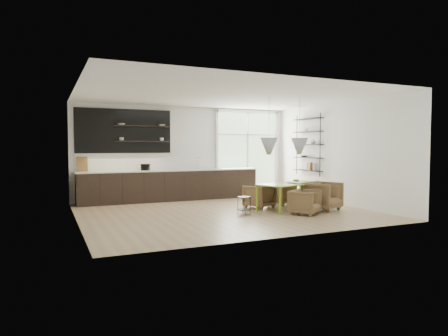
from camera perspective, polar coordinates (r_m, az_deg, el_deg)
room at (r=11.17m, az=0.60°, el=2.15°), size 7.02×6.01×2.91m
kitchen_run at (r=12.26m, az=-7.96°, el=-1.85°), size 5.54×0.69×2.75m
right_shelving at (r=12.65m, az=11.97°, el=3.05°), size 0.26×1.22×1.90m
dining_table at (r=10.59m, az=9.58°, el=-2.39°), size 2.05×1.38×0.69m
armchair_back_left at (r=10.75m, az=5.05°, el=-4.03°), size 0.88×0.89×0.62m
armchair_back_right at (r=11.41m, az=8.17°, el=-3.72°), size 0.80×0.82×0.59m
armchair_front_left at (r=9.87m, az=11.47°, el=-4.79°), size 0.90×0.90×0.60m
armchair_front_right at (r=10.59m, az=13.94°, el=-3.90°), size 1.05×1.06×0.74m
wire_stool at (r=9.70m, az=2.88°, el=-5.01°), size 0.34×0.34×0.43m
table_book at (r=10.45m, az=9.67°, el=-2.11°), size 0.33×0.39×0.03m
table_bowl at (r=11.05m, az=10.24°, el=-1.78°), size 0.22×0.22×0.06m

